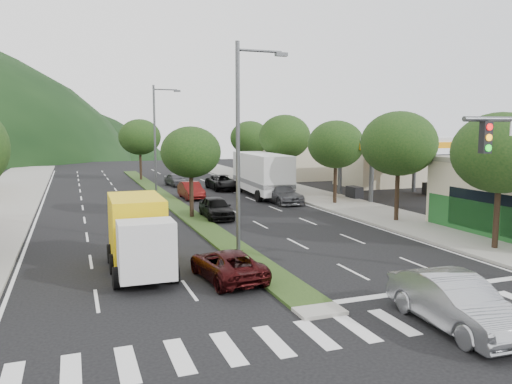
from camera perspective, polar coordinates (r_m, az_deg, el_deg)
name	(u,v)px	position (r m, az deg, el deg)	size (l,w,h in m)	color
ground	(313,308)	(17.33, 6.51, -13.01)	(160.00, 160.00, 0.00)	black
sidewalk_right	(312,195)	(44.60, 6.41, -0.39)	(5.00, 90.00, 0.15)	gray
median	(166,198)	(43.53, -10.30, -0.67)	(1.60, 56.00, 0.12)	#1F3513
crosswalk	(343,330)	(15.69, 9.92, -15.27)	(19.00, 2.20, 0.01)	silver
gas_canopy	(396,144)	(45.05, 15.67, 5.30)	(12.20, 8.20, 5.25)	silver
bldg_right_far	(295,155)	(64.46, 4.43, 4.24)	(10.00, 16.00, 5.20)	beige
tree_r_a	(500,153)	(26.81, 26.15, 4.03)	(4.60, 4.60, 6.63)	black
tree_r_b	(399,144)	(32.83, 16.01, 5.33)	(4.80, 4.80, 6.94)	black
tree_r_c	(336,144)	(39.58, 9.12, 5.39)	(4.40, 4.40, 6.48)	black
tree_r_d	(285,137)	(48.53, 3.30, 6.31)	(5.00, 5.00, 7.17)	black
tree_r_e	(250,138)	(57.84, -0.68, 6.19)	(4.60, 4.60, 6.71)	black
tree_med_near	(191,152)	(33.35, -7.47, 4.53)	(4.00, 4.00, 6.02)	black
tree_med_far	(140,137)	(58.95, -13.14, 6.13)	(4.80, 4.80, 6.94)	black
streetlight_near	(242,137)	(23.73, -1.61, 6.29)	(2.60, 0.25, 10.00)	#47494C
streetlight_mid	(157,133)	(48.09, -11.26, 6.65)	(2.60, 0.25, 10.00)	#47494C
sedan_silver	(455,302)	(16.48, 21.79, -11.60)	(1.71, 4.89, 1.61)	gray
suv_maroon	(227,265)	(20.09, -3.33, -8.28)	(2.03, 4.39, 1.22)	black
car_queue_a	(216,208)	(33.40, -4.58, -1.80)	(1.74, 4.32, 1.47)	black
car_queue_b	(281,194)	(40.34, 2.90, -0.19)	(2.12, 5.22, 1.51)	#45464A
car_queue_c	(191,190)	(43.15, -7.43, 0.19)	(1.51, 4.33, 1.43)	#540F0E
car_queue_d	(223,182)	(49.04, -3.83, 1.11)	(2.43, 5.27, 1.46)	black
car_queue_e	(175,180)	(53.01, -9.19, 1.42)	(1.56, 3.89, 1.32)	#444448
box_truck	(138,236)	(21.76, -13.28, -4.97)	(2.53, 6.26, 3.07)	silver
motorhome	(262,173)	(44.46, 0.64, 2.14)	(3.62, 9.98, 3.77)	silver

